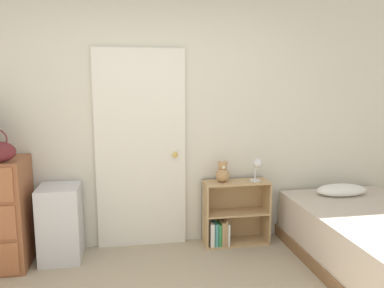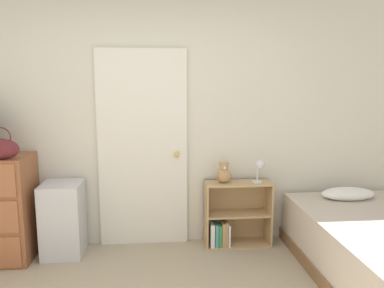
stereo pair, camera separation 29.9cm
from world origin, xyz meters
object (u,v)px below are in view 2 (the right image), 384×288
storage_bin (63,219)px  bookshelf (232,219)px  desk_lamp (259,167)px  handbag (2,148)px  teddy_bear (224,174)px

storage_bin → bookshelf: (1.68, 0.08, -0.08)m
bookshelf → desk_lamp: bearing=-10.2°
storage_bin → desk_lamp: size_ratio=3.00×
storage_bin → desk_lamp: (1.94, 0.03, 0.47)m
desk_lamp → handbag: bearing=-174.5°
handbag → desk_lamp: size_ratio=1.27×
teddy_bear → desk_lamp: 0.36m
handbag → bookshelf: 2.29m
storage_bin → bookshelf: storage_bin is taller
handbag → teddy_bear: (2.03, 0.27, -0.34)m
handbag → bookshelf: (2.12, 0.28, -0.82)m
bookshelf → teddy_bear: teddy_bear is taller
teddy_bear → storage_bin: bearing=-177.6°
bookshelf → teddy_bear: 0.49m
handbag → bookshelf: size_ratio=0.45×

